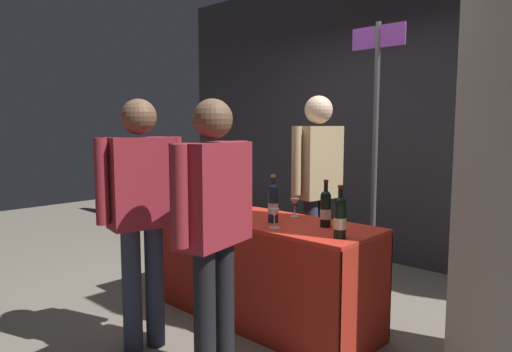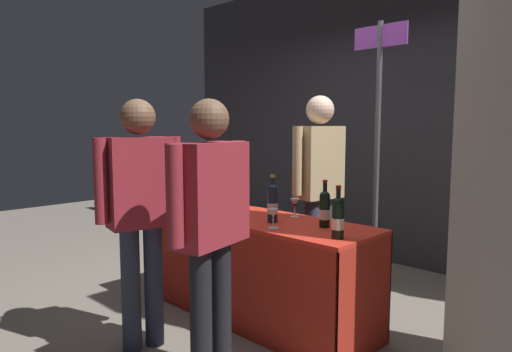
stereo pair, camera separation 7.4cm
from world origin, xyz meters
name	(u,v)px [view 1 (the left image)]	position (x,y,z in m)	size (l,w,h in m)	color
ground_plane	(256,317)	(0.00, 0.00, 0.00)	(12.00, 12.00, 0.00)	gray
back_partition	(390,114)	(0.00, 2.02, 1.54)	(5.92, 0.12, 3.08)	#2D2D33
tasting_table	(256,249)	(0.00, 0.00, 0.52)	(1.85, 0.61, 0.76)	red
featured_wine_bottle	(340,217)	(0.80, -0.13, 0.89)	(0.07, 0.07, 0.32)	black
display_bottle_0	(273,202)	(0.21, -0.06, 0.90)	(0.07, 0.07, 0.33)	#192333
display_bottle_1	(233,200)	(-0.07, -0.16, 0.90)	(0.08, 0.08, 0.33)	#192333
display_bottle_2	(202,188)	(-0.78, 0.14, 0.89)	(0.07, 0.07, 0.31)	#38230F
display_bottle_3	(221,190)	(-0.41, 0.04, 0.91)	(0.07, 0.07, 0.35)	#38230F
display_bottle_4	(326,208)	(0.56, 0.07, 0.89)	(0.07, 0.07, 0.31)	black
wine_glass_near_vendor	(274,214)	(0.34, -0.19, 0.85)	(0.07, 0.07, 0.13)	silver
wine_glass_mid	(295,203)	(0.20, 0.20, 0.86)	(0.07, 0.07, 0.14)	silver
flower_vase	(209,199)	(-0.39, -0.11, 0.86)	(0.09, 0.09, 0.34)	slate
brochure_stand	(208,198)	(-0.61, 0.07, 0.82)	(0.16, 0.01, 0.12)	silver
vendor_presenter	(318,178)	(0.06, 0.67, 1.00)	(0.27, 0.55, 1.67)	#2D3347
taster_foreground_right	(141,203)	(-0.20, -0.84, 0.94)	(0.29, 0.54, 1.59)	#2D3347
taster_foreground_left	(214,215)	(0.42, -0.78, 0.94)	(0.30, 0.62, 1.57)	black
booth_signpost	(375,132)	(0.36, 1.07, 1.37)	(0.47, 0.04, 2.26)	#47474C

